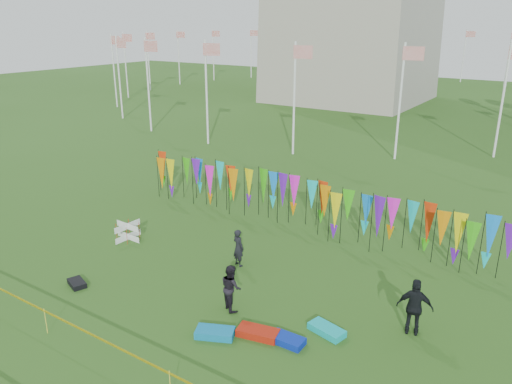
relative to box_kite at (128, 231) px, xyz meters
The scene contains 13 objects.
ground 6.50m from the box_kite, 33.38° to the right, with size 160.00×160.00×0.00m, color #284E16.
flagpole_ring 45.40m from the box_kite, 100.94° to the left, with size 57.40×56.16×8.00m.
banner_row 7.99m from the box_kite, 43.92° to the left, with size 18.64×0.64×2.44m.
caution_tape_near 8.25m from the box_kite, 50.92° to the right, with size 26.00×0.02×0.90m.
box_kite is the anchor object (origin of this frame).
person_left 5.64m from the box_kite, ahead, with size 0.57×0.42×1.56m, color black.
person_mid 7.51m from the box_kite, 15.48° to the right, with size 0.80×0.49×1.64m, color black.
person_right 12.86m from the box_kite, ahead, with size 1.11×0.63×1.90m, color black.
kite_bag_turquoise 8.53m from the box_kite, 24.81° to the right, with size 1.20×0.60×0.24m, color #0B7CB2.
kite_bag_blue 10.17m from the box_kite, 15.01° to the right, with size 1.05×0.55×0.22m, color #0A28AB.
kite_bag_red 9.31m from the box_kite, 17.69° to the right, with size 1.31×0.60×0.24m, color #B51E0C.
kite_bag_black 4.22m from the box_kite, 69.27° to the right, with size 0.84×0.48×0.19m, color black.
kite_bag_teal 10.70m from the box_kite, ahead, with size 1.17×0.56×0.22m, color #0DB8BA.
Camera 1 is at (10.76, -10.40, 9.41)m, focal length 35.00 mm.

